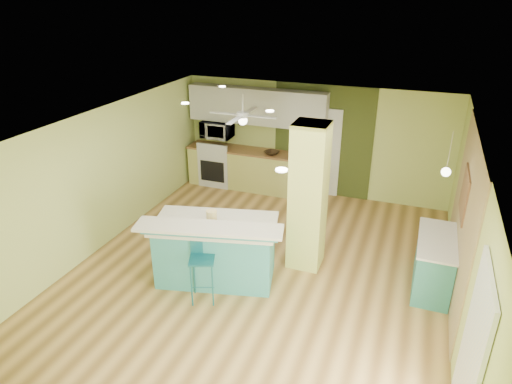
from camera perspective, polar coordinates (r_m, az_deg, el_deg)
floor at (r=7.83m, az=0.50°, el=-9.77°), size 6.00×7.00×0.01m
ceiling at (r=6.76m, az=0.58°, el=8.17°), size 6.00×7.00×0.01m
wall_back at (r=10.35m, az=7.26°, el=6.44°), size 6.00×0.01×2.50m
wall_front at (r=4.63m, az=-15.45°, el=-19.30°), size 6.00×0.01×2.50m
wall_left at (r=8.62m, az=-18.58°, el=1.65°), size 0.01×7.00×2.50m
wall_right at (r=6.90m, az=24.78°, el=-5.13°), size 0.01×7.00×2.50m
wood_panel at (r=7.44m, az=24.47°, el=-2.97°), size 0.02×3.40×2.50m
olive_accent at (r=10.29m, az=8.33°, el=6.28°), size 2.20×0.02×2.50m
interior_door at (r=10.34m, az=8.21°, el=4.92°), size 0.82×0.05×2.00m
french_door at (r=5.11m, az=25.02°, el=-19.18°), size 0.04×1.08×2.10m
column at (r=7.47m, az=6.55°, el=-0.66°), size 0.55×0.55×2.50m
kitchen_run at (r=10.69m, az=-0.13°, el=2.79°), size 3.25×0.63×0.94m
stove at (r=11.03m, az=-4.78°, el=3.34°), size 0.76×0.66×1.08m
upper_cabinets at (r=10.35m, az=0.10°, el=10.67°), size 3.20×0.34×0.80m
microwave at (r=10.76m, az=-4.92°, el=7.80°), size 0.70×0.48×0.39m
ceiling_fan at (r=9.05m, az=-1.66°, el=9.51°), size 1.41×1.41×0.61m
pendant_lamp at (r=7.31m, az=22.66°, el=2.35°), size 0.14×0.14×0.69m
wall_decor at (r=7.50m, az=24.63°, el=-0.24°), size 0.03×0.90×0.70m
peninsula at (r=7.39m, az=-5.07°, el=-7.14°), size 2.28×1.61×1.17m
bar_stool at (r=6.87m, az=-6.74°, el=-7.82°), size 0.48×0.48×1.12m
side_counter at (r=7.74m, az=21.33°, el=-8.25°), size 0.57×1.35×0.87m
fruit_bowl at (r=10.28m, az=1.98°, el=4.92°), size 0.42×0.42×0.08m
canister at (r=7.18m, az=-5.57°, el=-2.97°), size 0.17×0.17×0.18m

